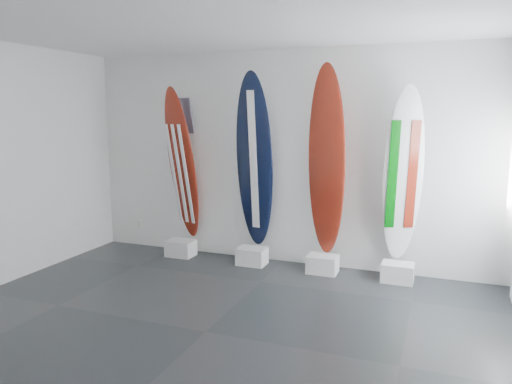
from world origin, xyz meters
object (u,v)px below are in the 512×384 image
at_px(surfboard_navy, 254,161).
at_px(surfboard_italy, 403,175).
at_px(surfboard_swiss, 327,161).
at_px(surfboard_usa, 182,165).

bearing_deg(surfboard_navy, surfboard_italy, 5.90).
bearing_deg(surfboard_swiss, surfboard_usa, -160.06).
distance_m(surfboard_usa, surfboard_italy, 3.15).
relative_size(surfboard_usa, surfboard_swiss, 0.91).
bearing_deg(surfboard_usa, surfboard_navy, 16.29).
xyz_separation_m(surfboard_navy, surfboard_swiss, (1.02, 0.00, 0.04)).
bearing_deg(surfboard_italy, surfboard_swiss, 160.41).
bearing_deg(surfboard_navy, surfboard_swiss, 5.90).
distance_m(surfboard_navy, surfboard_italy, 2.00).
height_order(surfboard_navy, surfboard_italy, surfboard_navy).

